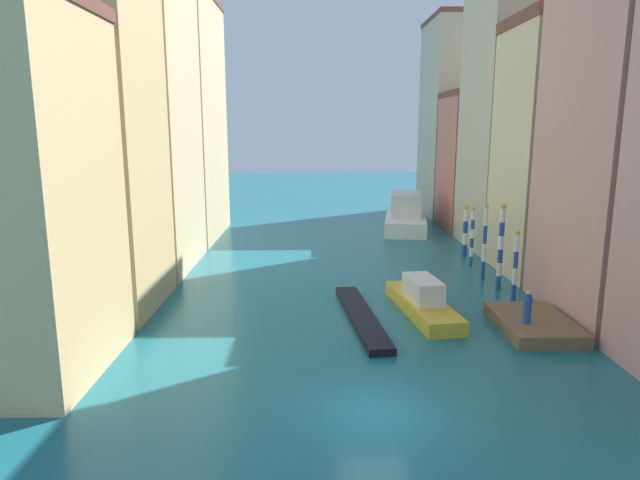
{
  "coord_description": "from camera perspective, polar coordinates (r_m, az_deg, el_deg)",
  "views": [
    {
      "loc": [
        -2.06,
        -17.06,
        9.43
      ],
      "look_at": [
        -1.57,
        21.91,
        1.5
      ],
      "focal_mm": 31.19,
      "sensor_mm": 36.0,
      "label": 1
    }
  ],
  "objects": [
    {
      "name": "mooring_pole_3",
      "position": [
        39.59,
        15.34,
        0.41
      ],
      "size": [
        0.28,
        0.28,
        4.1
      ],
      "color": "#1E479E",
      "rests_on": "ground"
    },
    {
      "name": "building_right_4",
      "position": [
        54.71,
        16.56,
        7.8
      ],
      "size": [
        7.69,
        7.65,
        12.68
      ],
      "color": "#C6705B",
      "rests_on": "ground"
    },
    {
      "name": "vaporetto_white",
      "position": [
        53.01,
        8.78,
        2.52
      ],
      "size": [
        5.26,
        11.1,
        3.41
      ],
      "color": "white",
      "rests_on": "ground"
    },
    {
      "name": "building_right_5",
      "position": [
        63.39,
        14.32,
        12.02
      ],
      "size": [
        7.69,
        9.96,
        20.77
      ],
      "color": "#BCB299",
      "rests_on": "ground"
    },
    {
      "name": "building_right_3",
      "position": [
        46.51,
        20.09,
        13.03
      ],
      "size": [
        7.69,
        9.0,
        22.41
      ],
      "color": "#BCB299",
      "rests_on": "ground"
    },
    {
      "name": "building_right_2",
      "position": [
        38.89,
        24.03,
        8.56
      ],
      "size": [
        7.69,
        7.33,
        16.17
      ],
      "color": "beige",
      "rests_on": "ground"
    },
    {
      "name": "building_left_3",
      "position": [
        49.91,
        -14.96,
        12.0
      ],
      "size": [
        7.69,
        12.02,
        20.36
      ],
      "color": "beige",
      "rests_on": "ground"
    },
    {
      "name": "mooring_pole_4",
      "position": [
        42.42,
        14.69,
        1.01
      ],
      "size": [
        0.38,
        0.38,
        3.85
      ],
      "color": "#1E479E",
      "rests_on": "ground"
    },
    {
      "name": "mooring_pole_2",
      "position": [
        36.24,
        16.53,
        -0.1
      ],
      "size": [
        0.28,
        0.28,
        4.79
      ],
      "color": "#1E479E",
      "rests_on": "ground"
    },
    {
      "name": "building_left_2",
      "position": [
        39.3,
        -18.99,
        12.97
      ],
      "size": [
        7.69,
        9.51,
        21.69
      ],
      "color": "beige",
      "rests_on": "ground"
    },
    {
      "name": "mooring_pole_1",
      "position": [
        34.17,
        18.05,
        -0.59
      ],
      "size": [
        0.34,
        0.34,
        5.11
      ],
      "color": "#1E479E",
      "rests_on": "ground"
    },
    {
      "name": "building_left_1",
      "position": [
        31.04,
        -23.91,
        10.78
      ],
      "size": [
        7.69,
        7.51,
        19.1
      ],
      "color": "#DBB77A",
      "rests_on": "ground"
    },
    {
      "name": "motorboat_0",
      "position": [
        29.25,
        10.48,
        -6.17
      ],
      "size": [
        2.92,
        7.45,
        1.86
      ],
      "color": "gold",
      "rests_on": "ground"
    },
    {
      "name": "person_on_dock",
      "position": [
        27.19,
        20.5,
        -6.53
      ],
      "size": [
        0.36,
        0.36,
        1.59
      ],
      "color": "#234C93",
      "rests_on": "waterfront_dock"
    },
    {
      "name": "waterfront_dock",
      "position": [
        28.38,
        21.06,
        -8.04
      ],
      "size": [
        3.25,
        5.08,
        0.62
      ],
      "color": "brown",
      "rests_on": "ground"
    },
    {
      "name": "mooring_pole_0",
      "position": [
        32.19,
        19.42,
        -2.44
      ],
      "size": [
        0.28,
        0.28,
        3.99
      ],
      "color": "#1E479E",
      "rests_on": "ground"
    },
    {
      "name": "ground_plane",
      "position": [
        42.66,
        2.06,
        -1.28
      ],
      "size": [
        154.0,
        154.0,
        0.0
      ],
      "primitive_type": "plane",
      "color": "#196070"
    },
    {
      "name": "gondola_black",
      "position": [
        28.01,
        4.26,
        -7.82
      ],
      "size": [
        2.19,
        9.37,
        0.36
      ],
      "color": "black",
      "rests_on": "ground"
    }
  ]
}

